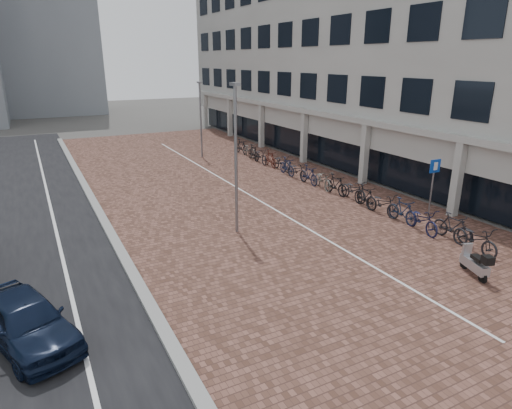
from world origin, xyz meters
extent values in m
plane|color=#474442|center=(0.00, 0.00, 0.00)|extent=(140.00, 140.00, 0.00)
cube|color=brown|center=(2.00, 12.00, 0.01)|extent=(14.50, 42.00, 0.04)
cube|color=black|center=(-9.00, 12.00, 0.01)|extent=(8.00, 50.00, 0.03)
cube|color=gray|center=(-5.10, 12.00, 0.07)|extent=(0.35, 42.00, 0.14)
cube|color=white|center=(-7.00, 12.00, 0.02)|extent=(0.12, 44.00, 0.00)
cube|color=white|center=(2.20, 12.00, 0.04)|extent=(0.10, 30.00, 0.00)
cube|color=#ACACA7|center=(13.00, 16.00, 8.50)|extent=(8.00, 40.00, 13.00)
cube|color=black|center=(9.60, 16.00, 1.70)|extent=(0.15, 38.00, 3.20)
cube|color=#ACACA7|center=(9.40, 16.00, 3.45)|extent=(1.60, 38.00, 0.30)
cube|color=#ACACA7|center=(8.80, 4.00, 1.70)|extent=(0.35, 0.35, 3.40)
cube|color=#ACACA7|center=(8.80, 10.00, 1.70)|extent=(0.35, 0.35, 3.40)
cube|color=#ACACA7|center=(8.80, 16.00, 1.70)|extent=(0.35, 0.35, 3.40)
cube|color=#ACACA7|center=(8.80, 22.00, 1.70)|extent=(0.35, 0.35, 3.40)
cube|color=#ACACA7|center=(8.80, 28.00, 1.70)|extent=(0.35, 0.35, 3.40)
cube|color=#ACACA7|center=(8.80, 34.00, 1.70)|extent=(0.35, 0.35, 3.40)
cube|color=gray|center=(-4.00, 55.00, 13.00)|extent=(12.00, 10.00, 26.00)
imported|color=black|center=(-8.15, 2.44, 0.64)|extent=(2.73, 4.06, 1.28)
cylinder|color=slate|center=(7.50, 4.17, 1.23)|extent=(0.07, 0.07, 2.45)
cube|color=#0D3EAC|center=(7.50, 4.14, 2.39)|extent=(0.56, 0.05, 0.56)
cylinder|color=slate|center=(-0.51, 6.68, 2.89)|extent=(0.12, 0.12, 5.79)
cylinder|color=gray|center=(3.32, 20.69, 2.58)|extent=(0.12, 0.12, 5.16)
imported|color=black|center=(6.30, 1.00, 0.52)|extent=(0.89, 2.03, 1.04)
imported|color=black|center=(6.54, 2.15, 0.53)|extent=(0.63, 1.78, 1.05)
imported|color=#131636|center=(6.10, 3.30, 0.52)|extent=(1.01, 2.06, 1.04)
imported|color=#131D35|center=(6.23, 4.45, 0.53)|extent=(0.61, 1.78, 1.05)
imported|color=black|center=(6.16, 5.60, 0.52)|extent=(0.79, 2.01, 1.04)
imported|color=black|center=(6.17, 6.75, 0.53)|extent=(0.68, 1.79, 1.05)
imported|color=black|center=(6.43, 7.90, 0.52)|extent=(0.80, 2.01, 1.04)
imported|color=black|center=(6.20, 9.05, 0.53)|extent=(0.58, 1.77, 1.05)
imported|color=#5E5D56|center=(6.22, 10.20, 0.52)|extent=(1.07, 2.07, 1.04)
imported|color=#121934|center=(6.09, 11.35, 0.53)|extent=(0.55, 1.76, 1.05)
imported|color=black|center=(6.08, 12.50, 0.52)|extent=(0.72, 1.98, 1.04)
imported|color=#151D3A|center=(6.08, 13.65, 0.53)|extent=(0.59, 1.77, 1.05)
imported|color=black|center=(6.39, 14.80, 0.52)|extent=(0.71, 1.98, 1.04)
imported|color=#451912|center=(6.20, 15.95, 0.53)|extent=(0.65, 1.78, 1.05)
imported|color=black|center=(6.12, 17.10, 0.52)|extent=(0.86, 2.02, 1.04)
imported|color=black|center=(6.16, 18.25, 0.53)|extent=(0.64, 1.78, 1.05)
imported|color=#63605B|center=(6.42, 19.40, 0.52)|extent=(0.70, 1.98, 1.04)
imported|color=black|center=(6.35, 20.55, 0.53)|extent=(0.63, 1.78, 1.05)
camera|label=1|loc=(-7.44, -8.30, 6.65)|focal=30.82mm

